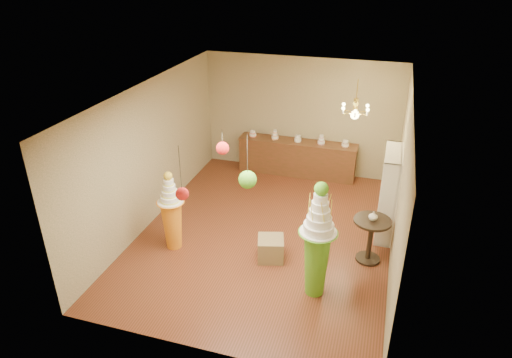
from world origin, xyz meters
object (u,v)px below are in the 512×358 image
(pedestal_orange, at_px, (172,218))
(pedestal_green, at_px, (317,249))
(sideboard, at_px, (297,157))
(round_table, at_px, (371,234))

(pedestal_orange, bearing_deg, pedestal_green, -10.51)
(pedestal_orange, relative_size, sideboard, 0.54)
(pedestal_green, relative_size, sideboard, 0.70)
(pedestal_orange, distance_m, round_table, 3.77)
(sideboard, bearing_deg, pedestal_green, -73.96)
(pedestal_green, relative_size, pedestal_orange, 1.29)
(pedestal_green, distance_m, sideboard, 4.68)
(round_table, bearing_deg, sideboard, 122.64)
(pedestal_orange, distance_m, sideboard, 4.26)
(pedestal_green, relative_size, round_table, 2.40)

